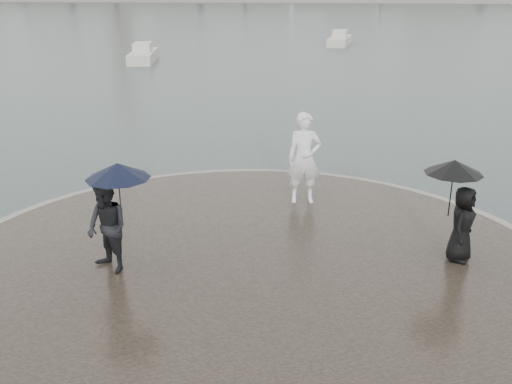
# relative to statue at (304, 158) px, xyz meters

# --- Properties ---
(kerb_ring) EXTENTS (12.50, 12.50, 0.32)m
(kerb_ring) POSITION_rel_statue_xyz_m (-0.90, -3.70, -1.29)
(kerb_ring) COLOR gray
(kerb_ring) RESTS_ON ground
(quay_tip) EXTENTS (11.90, 11.90, 0.36)m
(quay_tip) POSITION_rel_statue_xyz_m (-0.90, -3.70, -1.26)
(quay_tip) COLOR #2D261E
(quay_tip) RESTS_ON ground
(statue) EXTENTS (0.85, 0.61, 2.17)m
(statue) POSITION_rel_statue_xyz_m (0.00, 0.00, 0.00)
(statue) COLOR white
(statue) RESTS_ON quay_tip
(visitor_left) EXTENTS (1.34, 1.17, 2.04)m
(visitor_left) POSITION_rel_statue_xyz_m (-3.37, -3.83, 0.07)
(visitor_left) COLOR black
(visitor_left) RESTS_ON quay_tip
(visitor_right) EXTENTS (1.15, 1.07, 1.95)m
(visitor_right) POSITION_rel_statue_xyz_m (2.92, -2.74, 0.06)
(visitor_right) COLOR black
(visitor_right) RESTS_ON quay_tip
(boats) EXTENTS (33.32, 18.58, 1.50)m
(boats) POSITION_rel_statue_xyz_m (3.06, 31.55, -1.07)
(boats) COLOR beige
(boats) RESTS_ON ground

